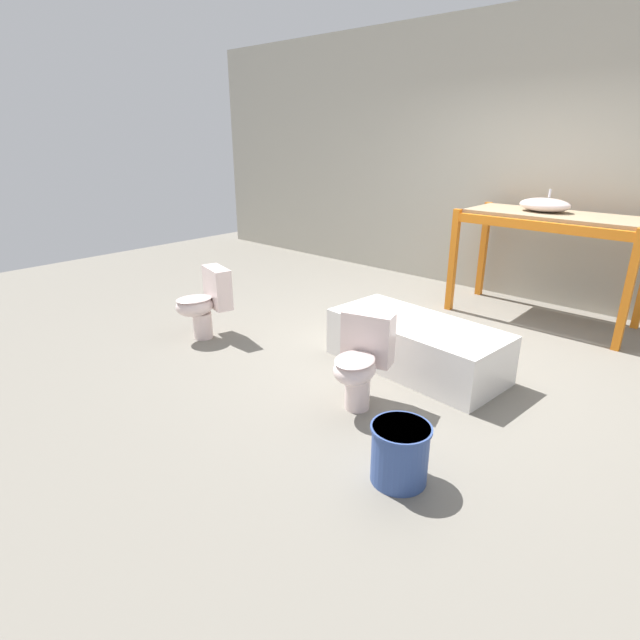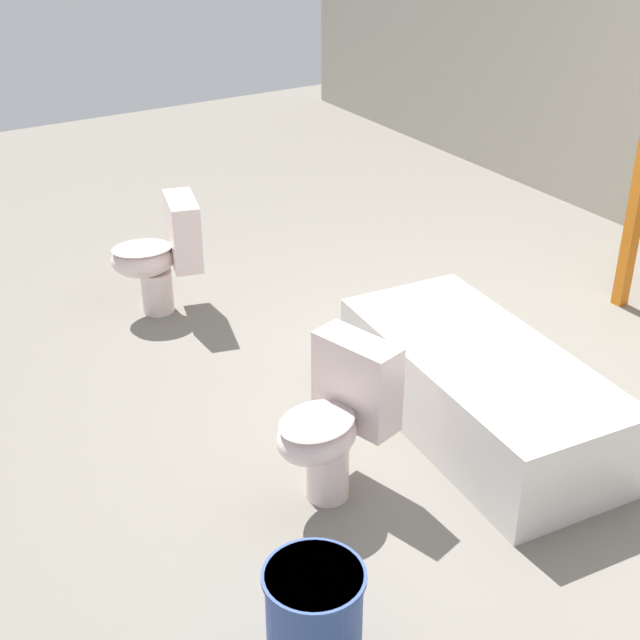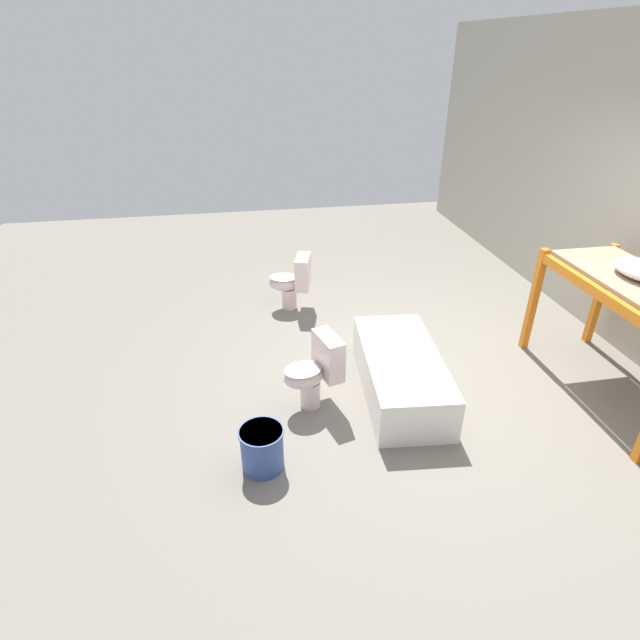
{
  "view_description": "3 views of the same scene",
  "coord_description": "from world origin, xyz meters",
  "px_view_note": "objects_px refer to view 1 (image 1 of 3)",
  "views": [
    {
      "loc": [
        2.09,
        -3.82,
        1.88
      ],
      "look_at": [
        -0.24,
        -1.24,
        0.58
      ],
      "focal_mm": 28.0,
      "sensor_mm": 36.0,
      "label": 1
    },
    {
      "loc": [
        2.67,
        -2.86,
        2.45
      ],
      "look_at": [
        -0.2,
        -1.09,
        0.63
      ],
      "focal_mm": 50.0,
      "sensor_mm": 36.0,
      "label": 2
    },
    {
      "loc": [
        3.71,
        -1.81,
        2.88
      ],
      "look_at": [
        -0.18,
        -1.12,
        0.69
      ],
      "focal_mm": 28.0,
      "sensor_mm": 36.0,
      "label": 3
    }
  ],
  "objects_px": {
    "sink_basin": "(545,205)",
    "toilet_near": "(205,301)",
    "toilet_far": "(361,359)",
    "bucket_white": "(400,452)",
    "bathtub_main": "(416,341)"
  },
  "relations": [
    {
      "from": "toilet_near",
      "to": "sink_basin",
      "type": "bearing_deg",
      "value": 67.7
    },
    {
      "from": "toilet_near",
      "to": "toilet_far",
      "type": "relative_size",
      "value": 1.0
    },
    {
      "from": "bathtub_main",
      "to": "toilet_far",
      "type": "height_order",
      "value": "toilet_far"
    },
    {
      "from": "toilet_far",
      "to": "sink_basin",
      "type": "bearing_deg",
      "value": 70.69
    },
    {
      "from": "sink_basin",
      "to": "toilet_near",
      "type": "xyz_separation_m",
      "value": [
        -2.1,
        -2.75,
        -0.83
      ]
    },
    {
      "from": "sink_basin",
      "to": "toilet_far",
      "type": "relative_size",
      "value": 0.74
    },
    {
      "from": "toilet_near",
      "to": "bathtub_main",
      "type": "bearing_deg",
      "value": 37.29
    },
    {
      "from": "sink_basin",
      "to": "toilet_far",
      "type": "bearing_deg",
      "value": -93.72
    },
    {
      "from": "bathtub_main",
      "to": "toilet_near",
      "type": "relative_size",
      "value": 2.26
    },
    {
      "from": "sink_basin",
      "to": "bucket_white",
      "type": "height_order",
      "value": "sink_basin"
    },
    {
      "from": "sink_basin",
      "to": "bucket_white",
      "type": "bearing_deg",
      "value": -81.27
    },
    {
      "from": "toilet_near",
      "to": "bucket_white",
      "type": "relative_size",
      "value": 1.92
    },
    {
      "from": "bathtub_main",
      "to": "toilet_far",
      "type": "relative_size",
      "value": 2.26
    },
    {
      "from": "sink_basin",
      "to": "toilet_far",
      "type": "xyz_separation_m",
      "value": [
        -0.18,
        -2.8,
        -0.83
      ]
    },
    {
      "from": "sink_basin",
      "to": "bathtub_main",
      "type": "bearing_deg",
      "value": -96.32
    }
  ]
}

